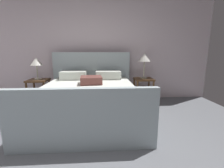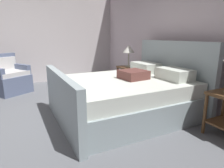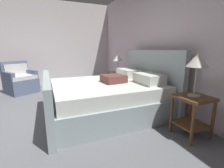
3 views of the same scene
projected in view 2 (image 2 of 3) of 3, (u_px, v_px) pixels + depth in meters
The scene contains 7 objects.
ground_plane at pixel (23, 132), 2.78m from camera, with size 6.15×5.64×0.02m, color slate.
wall_back at pixel (184, 30), 3.67m from camera, with size 6.27×0.12×2.83m, color silver.
wall_side_left at pixel (12, 32), 5.17m from camera, with size 0.12×5.76×2.83m, color silver.
bed at pixel (127, 94), 3.33m from camera, with size 1.89×2.19×1.22m.
nightstand_left at pixel (128, 75), 4.74m from camera, with size 0.44×0.44×0.60m.
table_lamp_left at pixel (129, 49), 4.59m from camera, with size 0.27×0.27×0.51m.
armchair at pixel (8, 78), 4.61m from camera, with size 1.00×1.00×0.90m.
Camera 2 is at (2.83, 0.01, 1.32)m, focal length 31.64 mm.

